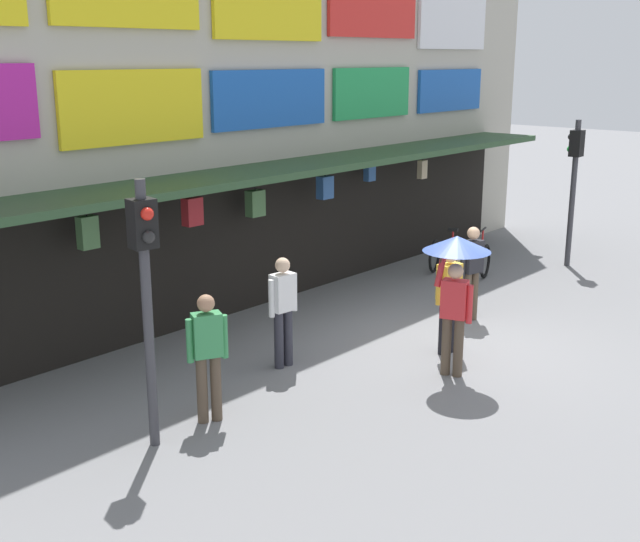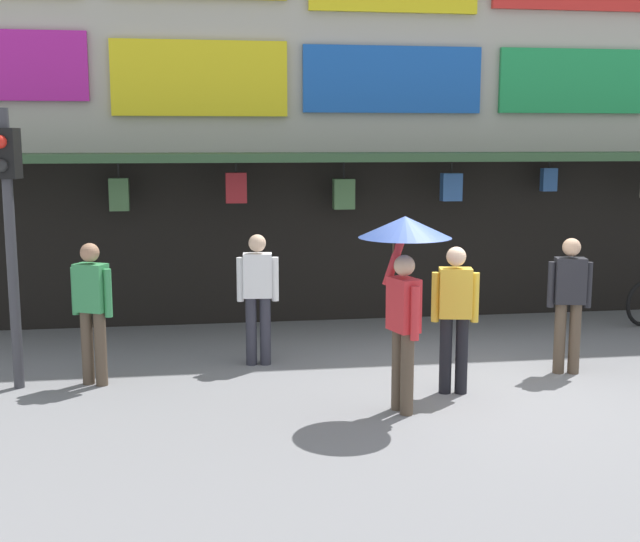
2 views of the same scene
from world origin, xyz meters
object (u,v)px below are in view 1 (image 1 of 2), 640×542
object	(u,v)px
traffic_light_near	(146,272)
pedestrian_in_blue	(283,306)
pedestrian_in_black	(449,295)
pedestrian_in_yellow	(208,351)
bicycle_parked	(460,257)
pedestrian_in_green	(471,266)
traffic_light_far	(574,169)
pedestrian_with_umbrella	(456,266)

from	to	relation	value
traffic_light_near	pedestrian_in_blue	size ratio (longest dim) A/B	1.90
pedestrian_in_black	pedestrian_in_yellow	bearing A→B (deg)	167.02
pedestrian_in_yellow	traffic_light_near	bearing A→B (deg)	179.90
traffic_light_near	pedestrian_in_blue	distance (m)	3.13
traffic_light_near	pedestrian_in_black	size ratio (longest dim) A/B	1.90
traffic_light_near	bicycle_parked	distance (m)	9.32
pedestrian_in_green	pedestrian_in_blue	world-z (taller)	same
bicycle_parked	pedestrian_in_blue	size ratio (longest dim) A/B	0.78
traffic_light_far	pedestrian_in_black	size ratio (longest dim) A/B	1.90
pedestrian_in_green	pedestrian_in_blue	bearing A→B (deg)	165.98
traffic_light_near	pedestrian_with_umbrella	bearing A→B (deg)	-19.57
bicycle_parked	pedestrian_in_black	xyz separation A→B (m)	(-4.12, -2.32, 0.55)
pedestrian_with_umbrella	pedestrian_in_blue	bearing A→B (deg)	123.33
traffic_light_far	pedestrian_in_blue	xyz separation A→B (m)	(-8.50, 0.56, -1.19)
bicycle_parked	pedestrian_in_blue	distance (m)	6.29
pedestrian_with_umbrella	pedestrian_in_green	world-z (taller)	pedestrian_with_umbrella
pedestrian_in_black	pedestrian_in_yellow	size ratio (longest dim) A/B	1.00
traffic_light_near	pedestrian_in_black	world-z (taller)	traffic_light_near
bicycle_parked	pedestrian_in_yellow	xyz separation A→B (m)	(-8.18, -1.38, 0.55)
bicycle_parked	pedestrian_in_green	bearing A→B (deg)	-145.24
traffic_light_near	pedestrian_in_green	size ratio (longest dim) A/B	1.90
pedestrian_in_yellow	pedestrian_in_green	distance (m)	5.71
pedestrian_in_black	pedestrian_in_green	size ratio (longest dim) A/B	1.00
traffic_light_near	pedestrian_in_blue	bearing A→B (deg)	11.65
traffic_light_near	pedestrian_in_green	distance (m)	6.67
traffic_light_near	pedestrian_in_yellow	distance (m)	1.47
pedestrian_with_umbrella	pedestrian_in_yellow	distance (m)	3.72
bicycle_parked	pedestrian_in_yellow	distance (m)	8.32
bicycle_parked	pedestrian_in_green	xyz separation A→B (m)	(-2.48, -1.72, 0.59)
pedestrian_in_yellow	pedestrian_in_blue	xyz separation A→B (m)	(1.97, 0.59, 0.00)
pedestrian_with_umbrella	pedestrian_in_black	world-z (taller)	pedestrian_with_umbrella
pedestrian_in_black	pedestrian_in_blue	bearing A→B (deg)	144.03
bicycle_parked	pedestrian_in_yellow	world-z (taller)	pedestrian_in_yellow
bicycle_parked	pedestrian_with_umbrella	distance (m)	5.77
pedestrian_in_black	pedestrian_in_blue	distance (m)	2.59
pedestrian_with_umbrella	pedestrian_in_green	distance (m)	2.71
traffic_light_near	traffic_light_far	size ratio (longest dim) A/B	1.00
pedestrian_in_yellow	pedestrian_in_green	xyz separation A→B (m)	(5.70, -0.35, 0.04)
traffic_light_far	pedestrian_with_umbrella	size ratio (longest dim) A/B	1.54
pedestrian_with_umbrella	pedestrian_in_green	size ratio (longest dim) A/B	1.24
pedestrian_in_green	pedestrian_in_yellow	bearing A→B (deg)	176.53
pedestrian_in_black	traffic_light_near	bearing A→B (deg)	169.22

